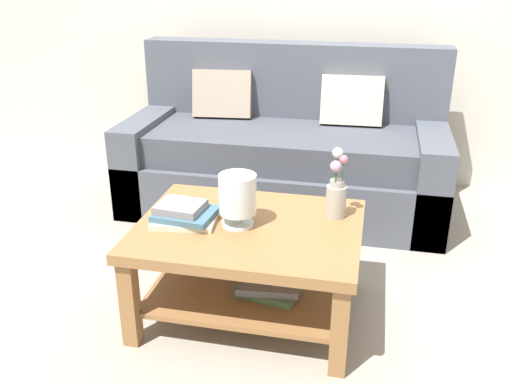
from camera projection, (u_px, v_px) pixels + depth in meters
name	position (u px, v px, depth m)	size (l,w,h in m)	color
ground_plane	(274.00, 277.00, 2.98)	(10.00, 10.00, 0.00)	gray
couch	(285.00, 154.00, 3.74)	(2.08, 0.90, 1.06)	#474C56
coffee_table	(250.00, 251.00, 2.56)	(1.01, 0.79, 0.47)	olive
book_stack_main	(184.00, 214.00, 2.53)	(0.31, 0.25, 0.09)	beige
glass_hurricane_vase	(238.00, 196.00, 2.46)	(0.17, 0.17, 0.24)	silver
flower_pitcher	(336.00, 193.00, 2.55)	(0.09, 0.10, 0.33)	#9E998E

